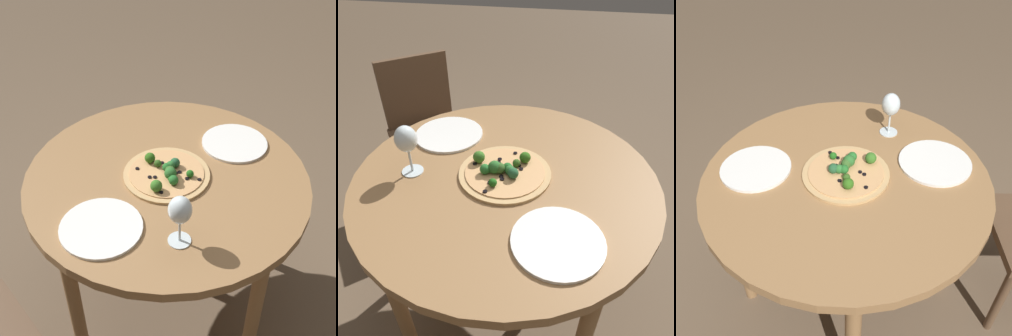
# 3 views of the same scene
# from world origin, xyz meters

# --- Properties ---
(ground_plane) EXTENTS (12.00, 12.00, 0.00)m
(ground_plane) POSITION_xyz_m (0.00, 0.00, 0.00)
(ground_plane) COLOR brown
(dining_table) EXTENTS (1.00, 1.00, 0.73)m
(dining_table) POSITION_xyz_m (0.00, 0.00, 0.65)
(dining_table) COLOR olive
(dining_table) RESTS_ON ground_plane
(pizza) EXTENTS (0.31, 0.31, 0.06)m
(pizza) POSITION_xyz_m (0.00, -0.00, 0.74)
(pizza) COLOR tan
(pizza) RESTS_ON dining_table
(wine_glass) EXTENTS (0.07, 0.07, 0.17)m
(wine_glass) POSITION_xyz_m (0.05, -0.31, 0.85)
(wine_glass) COLOR silver
(wine_glass) RESTS_ON dining_table
(plate_near) EXTENTS (0.26, 0.26, 0.01)m
(plate_near) POSITION_xyz_m (-0.20, -0.26, 0.73)
(plate_near) COLOR white
(plate_near) RESTS_ON dining_table
(plate_far) EXTENTS (0.25, 0.25, 0.01)m
(plate_far) POSITION_xyz_m (0.26, 0.19, 0.73)
(plate_far) COLOR white
(plate_far) RESTS_ON dining_table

